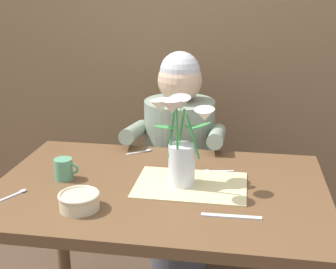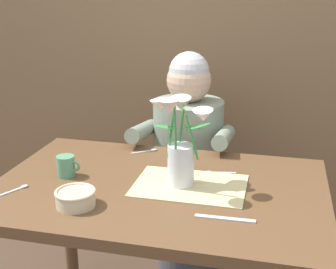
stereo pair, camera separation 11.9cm
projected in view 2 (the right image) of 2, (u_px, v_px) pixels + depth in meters
wood_panel_backdrop at (208, 19)px, 2.49m from camera, size 4.00×0.10×2.50m
dining_table at (159, 209)px, 1.72m from camera, size 1.20×0.80×0.74m
seated_person at (188, 167)px, 2.31m from camera, size 0.45×0.47×1.14m
striped_placemat at (190, 186)px, 1.68m from camera, size 0.40×0.28×0.00m
flower_vase at (180, 142)px, 1.63m from camera, size 0.24×0.25×0.34m
ceramic_bowl at (76, 197)px, 1.52m from camera, size 0.14×0.14×0.06m
dinner_knife at (225, 219)px, 1.45m from camera, size 0.19×0.02×0.00m
tea_cup at (66, 166)px, 1.76m from camera, size 0.09×0.07×0.08m
spoon_0 at (148, 151)px, 2.02m from camera, size 0.10×0.08×0.01m
spoon_1 at (215, 172)px, 1.79m from camera, size 0.12×0.04×0.01m
spoon_2 at (18, 189)px, 1.65m from camera, size 0.07×0.11×0.01m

